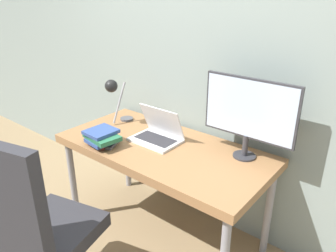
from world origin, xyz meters
name	(u,v)px	position (x,y,z in m)	size (l,w,h in m)	color
wall_back	(201,55)	(0.00, 0.78, 1.30)	(8.00, 0.05, 2.60)	gray
desk	(163,154)	(0.00, 0.36, 0.68)	(1.48, 0.72, 0.75)	#996B42
laptop	(158,134)	(-0.09, 0.40, 0.80)	(0.34, 0.24, 0.24)	silver
monitor	(249,112)	(0.50, 0.57, 1.05)	(0.60, 0.15, 0.51)	#333338
desk_lamp	(114,92)	(-0.53, 0.42, 1.01)	(0.10, 0.24, 0.37)	#4C4C51
office_chair	(34,224)	(-0.14, -0.54, 0.59)	(0.59, 0.61, 1.12)	black
book_stack	(101,137)	(-0.34, 0.11, 0.80)	(0.26, 0.21, 0.10)	#B2382D
tv_remote	(114,143)	(-0.27, 0.16, 0.76)	(0.10, 0.17, 0.02)	#4C4C51
game_controller	(94,140)	(-0.41, 0.10, 0.77)	(0.15, 0.10, 0.04)	black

